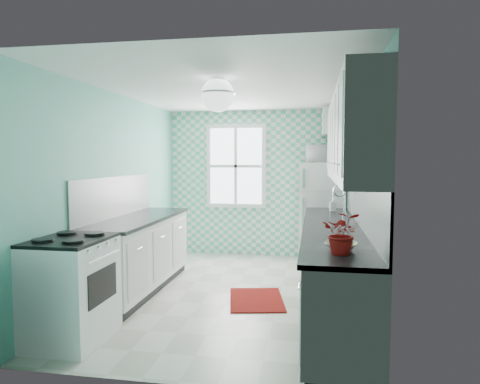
% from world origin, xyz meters
% --- Properties ---
extents(floor, '(3.00, 4.40, 0.02)m').
position_xyz_m(floor, '(0.00, 0.00, -0.01)').
color(floor, silver).
rests_on(floor, ground).
extents(ceiling, '(3.00, 4.40, 0.02)m').
position_xyz_m(ceiling, '(0.00, 0.00, 2.51)').
color(ceiling, white).
rests_on(ceiling, wall_back).
extents(wall_back, '(3.00, 0.02, 2.50)m').
position_xyz_m(wall_back, '(0.00, 2.21, 1.25)').
color(wall_back, '#66BAA6').
rests_on(wall_back, floor).
extents(wall_front, '(3.00, 0.02, 2.50)m').
position_xyz_m(wall_front, '(0.00, -2.21, 1.25)').
color(wall_front, '#66BAA6').
rests_on(wall_front, floor).
extents(wall_left, '(0.02, 4.40, 2.50)m').
position_xyz_m(wall_left, '(-1.51, 0.00, 1.25)').
color(wall_left, '#66BAA6').
rests_on(wall_left, floor).
extents(wall_right, '(0.02, 4.40, 2.50)m').
position_xyz_m(wall_right, '(1.51, 0.00, 1.25)').
color(wall_right, '#66BAA6').
rests_on(wall_right, floor).
extents(accent_wall, '(3.00, 0.01, 2.50)m').
position_xyz_m(accent_wall, '(0.00, 2.19, 1.25)').
color(accent_wall, '#54C199').
rests_on(accent_wall, wall_back).
extents(window, '(1.04, 0.05, 1.44)m').
position_xyz_m(window, '(-0.35, 2.16, 1.55)').
color(window, white).
rests_on(window, wall_back).
extents(backsplash_right, '(0.02, 3.60, 0.51)m').
position_xyz_m(backsplash_right, '(1.49, -0.40, 1.20)').
color(backsplash_right, white).
rests_on(backsplash_right, wall_right).
extents(backsplash_left, '(0.02, 2.15, 0.51)m').
position_xyz_m(backsplash_left, '(-1.49, -0.07, 1.20)').
color(backsplash_left, white).
rests_on(backsplash_left, wall_left).
extents(upper_cabinets_right, '(0.33, 3.20, 0.90)m').
position_xyz_m(upper_cabinets_right, '(1.33, -0.60, 1.90)').
color(upper_cabinets_right, silver).
rests_on(upper_cabinets_right, wall_right).
extents(upper_cabinet_fridge, '(0.40, 0.74, 0.40)m').
position_xyz_m(upper_cabinet_fridge, '(1.30, 1.83, 2.25)').
color(upper_cabinet_fridge, silver).
rests_on(upper_cabinet_fridge, wall_right).
extents(ceiling_light, '(0.34, 0.34, 0.35)m').
position_xyz_m(ceiling_light, '(0.00, -0.80, 2.32)').
color(ceiling_light, silver).
rests_on(ceiling_light, ceiling).
extents(base_cabinets_right, '(0.60, 3.60, 0.90)m').
position_xyz_m(base_cabinets_right, '(1.20, -0.40, 0.45)').
color(base_cabinets_right, white).
rests_on(base_cabinets_right, floor).
extents(countertop_right, '(0.63, 3.60, 0.04)m').
position_xyz_m(countertop_right, '(1.19, -0.40, 0.92)').
color(countertop_right, black).
rests_on(countertop_right, base_cabinets_right).
extents(base_cabinets_left, '(0.60, 2.15, 0.90)m').
position_xyz_m(base_cabinets_left, '(-1.20, -0.07, 0.45)').
color(base_cabinets_left, white).
rests_on(base_cabinets_left, floor).
extents(countertop_left, '(0.63, 2.15, 0.04)m').
position_xyz_m(countertop_left, '(-1.19, -0.07, 0.92)').
color(countertop_left, black).
rests_on(countertop_left, base_cabinets_left).
extents(fridge, '(0.70, 0.70, 1.62)m').
position_xyz_m(fridge, '(1.11, 1.81, 0.81)').
color(fridge, white).
rests_on(fridge, floor).
extents(stove, '(0.62, 0.78, 0.94)m').
position_xyz_m(stove, '(-1.20, -1.60, 0.49)').
color(stove, silver).
rests_on(stove, floor).
extents(sink, '(0.48, 0.40, 0.53)m').
position_xyz_m(sink, '(1.20, 0.45, 0.93)').
color(sink, silver).
rests_on(sink, countertop_right).
extents(rug, '(0.77, 0.98, 0.01)m').
position_xyz_m(rug, '(0.33, -0.20, 0.01)').
color(rug, '#5E000F').
rests_on(rug, floor).
extents(dish_towel, '(0.06, 0.24, 0.36)m').
position_xyz_m(dish_towel, '(0.89, 0.71, 0.48)').
color(dish_towel, '#68AB97').
rests_on(dish_towel, base_cabinets_right).
extents(fruit_bowl, '(0.30, 0.30, 0.07)m').
position_xyz_m(fruit_bowl, '(1.20, -1.66, 0.97)').
color(fruit_bowl, white).
rests_on(fruit_bowl, countertop_right).
extents(potted_plant, '(0.33, 0.29, 0.33)m').
position_xyz_m(potted_plant, '(1.20, -1.81, 1.11)').
color(potted_plant, red).
rests_on(potted_plant, countertop_right).
extents(soap_bottle, '(0.10, 0.10, 0.19)m').
position_xyz_m(soap_bottle, '(1.25, 1.00, 1.03)').
color(soap_bottle, '#A5B4BB').
rests_on(soap_bottle, countertop_right).
extents(microwave, '(0.51, 0.36, 0.28)m').
position_xyz_m(microwave, '(1.11, 1.81, 1.76)').
color(microwave, white).
rests_on(microwave, fridge).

